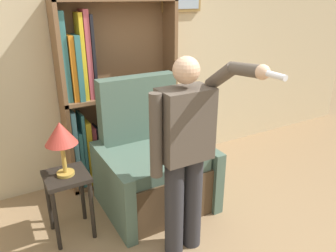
# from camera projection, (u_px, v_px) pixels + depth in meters

# --- Properties ---
(wall_back) EXTENTS (8.00, 0.11, 2.80)m
(wall_back) POSITION_uv_depth(u_px,v_px,m) (105.00, 52.00, 3.43)
(wall_back) COLOR beige
(wall_back) RESTS_ON ground_plane
(bookcase) EXTENTS (1.24, 0.28, 1.95)m
(bookcase) POSITION_uv_depth(u_px,v_px,m) (105.00, 99.00, 3.44)
(bookcase) COLOR brown
(bookcase) RESTS_ON ground_plane
(armchair) EXTENTS (1.00, 0.89, 1.24)m
(armchair) POSITION_uv_depth(u_px,v_px,m) (152.00, 167.00, 3.23)
(armchair) COLOR #4C3823
(armchair) RESTS_ON ground_plane
(person_standing) EXTENTS (0.53, 0.78, 1.60)m
(person_standing) POSITION_uv_depth(u_px,v_px,m) (185.00, 151.00, 2.41)
(person_standing) COLOR #2D2D33
(person_standing) RESTS_ON ground_plane
(side_table) EXTENTS (0.35, 0.35, 0.59)m
(side_table) POSITION_uv_depth(u_px,v_px,m) (68.00, 189.00, 2.74)
(side_table) COLOR black
(side_table) RESTS_ON ground_plane
(table_lamp) EXTENTS (0.26, 0.26, 0.46)m
(table_lamp) POSITION_uv_depth(u_px,v_px,m) (61.00, 135.00, 2.56)
(table_lamp) COLOR gold
(table_lamp) RESTS_ON side_table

